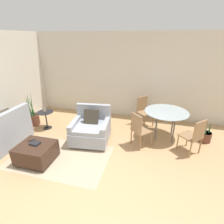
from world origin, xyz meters
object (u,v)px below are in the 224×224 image
(dining_chair_far_left, at_px, (144,109))
(potted_plant_small, at_px, (205,136))
(armchair, at_px, (91,129))
(tv_remote_primary, at_px, (32,140))
(dining_chair_near_left, at_px, (139,128))
(potted_plant, at_px, (32,118))
(dining_table, at_px, (166,114))
(ottoman, at_px, (36,152))
(side_table, at_px, (46,117))
(dining_chair_near_right, at_px, (194,135))
(picture_frame, at_px, (45,109))
(book_stack, at_px, (35,143))

(dining_chair_far_left, height_order, potted_plant_small, dining_chair_far_left)
(armchair, distance_m, potted_plant_small, 3.04)
(tv_remote_primary, xyz_separation_m, dining_chair_near_left, (2.31, 1.03, 0.09))
(potted_plant, relative_size, dining_table, 0.94)
(tv_remote_primary, bearing_deg, potted_plant, 128.08)
(ottoman, distance_m, side_table, 1.58)
(potted_plant, height_order, potted_plant_small, potted_plant)
(ottoman, height_order, dining_chair_near_right, dining_chair_near_right)
(potted_plant, distance_m, dining_table, 4.05)
(tv_remote_primary, height_order, picture_frame, picture_frame)
(ottoman, relative_size, dining_chair_near_right, 0.83)
(picture_frame, height_order, dining_table, dining_table)
(dining_table, xyz_separation_m, dining_chair_far_left, (-0.63, 0.63, -0.17))
(dining_chair_far_left, bearing_deg, dining_chair_near_right, -45.00)
(dining_chair_near_left, height_order, dining_chair_near_right, same)
(tv_remote_primary, bearing_deg, ottoman, -35.94)
(armchair, distance_m, book_stack, 1.41)
(tv_remote_primary, relative_size, picture_frame, 0.77)
(armchair, distance_m, dining_table, 2.03)
(side_table, distance_m, dining_chair_near_left, 2.82)
(armchair, height_order, picture_frame, armchair)
(side_table, bearing_deg, ottoman, -64.21)
(book_stack, bearing_deg, picture_frame, 115.75)
(potted_plant_small, bearing_deg, dining_chair_near_left, -158.49)
(dining_table, xyz_separation_m, dining_chair_near_right, (0.63, -0.63, -0.17))
(dining_chair_near_left, distance_m, potted_plant_small, 1.86)
(ottoman, bearing_deg, potted_plant, 129.89)
(book_stack, xyz_separation_m, potted_plant_small, (3.84, 1.79, -0.27))
(ottoman, height_order, dining_chair_far_left, dining_chair_far_left)
(potted_plant, xyz_separation_m, dining_chair_far_left, (3.39, 0.91, 0.29))
(ottoman, relative_size, tv_remote_primary, 4.88)
(dining_table, xyz_separation_m, dining_chair_near_left, (-0.63, -0.63, -0.17))
(armchair, distance_m, side_table, 1.58)
(book_stack, xyz_separation_m, dining_table, (2.77, 1.76, 0.25))
(picture_frame, distance_m, dining_table, 3.46)
(potted_plant, bearing_deg, armchair, -10.30)
(picture_frame, bearing_deg, book_stack, -64.25)
(book_stack, bearing_deg, armchair, 50.90)
(armchair, distance_m, tv_remote_primary, 1.45)
(armchair, bearing_deg, book_stack, -129.10)
(picture_frame, relative_size, dining_chair_far_left, 0.22)
(picture_frame, bearing_deg, dining_chair_far_left, 19.69)
(picture_frame, bearing_deg, ottoman, -64.21)
(armchair, xyz_separation_m, tv_remote_primary, (-1.05, -0.99, 0.08))
(book_stack, height_order, potted_plant_small, potted_plant_small)
(dining_chair_near_left, relative_size, dining_chair_near_right, 1.00)
(tv_remote_primary, bearing_deg, dining_chair_near_right, 16.06)
(ottoman, bearing_deg, dining_chair_near_right, 18.92)
(dining_chair_far_left, bearing_deg, dining_chair_near_left, -90.00)
(dining_chair_near_left, bearing_deg, armchair, -178.35)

